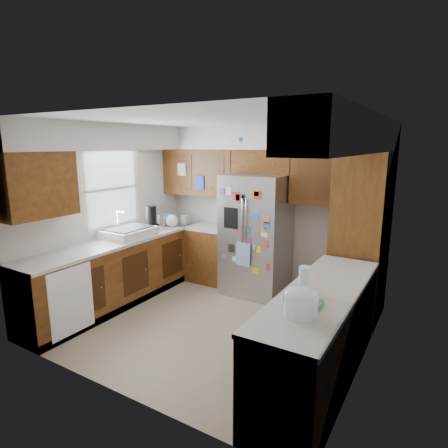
% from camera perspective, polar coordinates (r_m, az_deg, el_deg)
% --- Properties ---
extents(floor, '(3.60, 3.60, 0.00)m').
position_cam_1_polar(floor, '(4.93, -1.69, -14.82)').
color(floor, gray).
rests_on(floor, ground).
extents(room_shell, '(3.64, 3.24, 2.52)m').
position_cam_1_polar(room_shell, '(4.78, -0.53, 7.18)').
color(room_shell, silver).
rests_on(room_shell, ground).
extents(left_counter_run, '(1.36, 3.20, 0.92)m').
position_cam_1_polar(left_counter_run, '(5.58, -13.51, -7.11)').
color(left_counter_run, '#48240D').
rests_on(left_counter_run, ground).
extents(right_counter_run, '(0.63, 2.25, 0.92)m').
position_cam_1_polar(right_counter_run, '(3.80, 14.35, -16.76)').
color(right_counter_run, '#48240D').
rests_on(right_counter_run, ground).
extents(pantry, '(0.60, 0.90, 2.15)m').
position_cam_1_polar(pantry, '(5.06, 20.09, -1.87)').
color(pantry, '#48240D').
rests_on(pantry, ground).
extents(fridge, '(0.90, 0.79, 1.80)m').
position_cam_1_polar(fridge, '(5.61, 4.90, -1.68)').
color(fridge, gray).
rests_on(fridge, ground).
extents(bridge_cabinet, '(0.96, 0.34, 0.35)m').
position_cam_1_polar(bridge_cabinet, '(5.66, 6.12, 9.42)').
color(bridge_cabinet, '#48240D').
rests_on(bridge_cabinet, fridge).
extents(fridge_top_items, '(0.70, 0.36, 0.29)m').
position_cam_1_polar(fridge_top_items, '(5.66, 5.17, 12.53)').
color(fridge_top_items, '#1C5599').
rests_on(fridge_top_items, bridge_cabinet).
extents(sink_assembly, '(0.52, 0.70, 0.37)m').
position_cam_1_polar(sink_assembly, '(5.57, -14.31, -1.21)').
color(sink_assembly, white).
rests_on(sink_assembly, left_counter_run).
extents(left_counter_clutter, '(0.37, 0.85, 0.38)m').
position_cam_1_polar(left_counter_clutter, '(6.04, -9.36, 0.65)').
color(left_counter_clutter, black).
rests_on(left_counter_clutter, left_counter_run).
extents(rice_cooker, '(0.28, 0.27, 0.24)m').
position_cam_1_polar(rice_cooker, '(3.02, 11.65, -11.32)').
color(rice_cooker, white).
rests_on(rice_cooker, right_counter_run).
extents(paper_towel, '(0.11, 0.11, 0.24)m').
position_cam_1_polar(paper_towel, '(3.46, 12.21, -8.29)').
color(paper_towel, white).
rests_on(paper_towel, right_counter_run).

